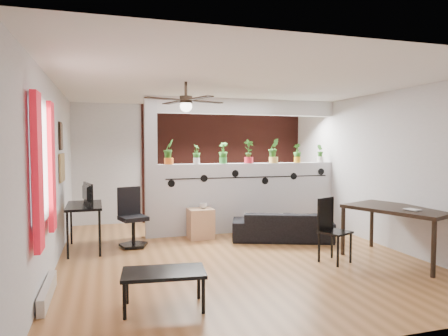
# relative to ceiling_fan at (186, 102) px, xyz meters

# --- Properties ---
(room_shell) EXTENTS (6.30, 7.10, 2.90)m
(room_shell) POSITION_rel_ceiling_fan_xyz_m (0.80, 0.30, -1.01)
(room_shell) COLOR brown
(room_shell) RESTS_ON ground
(partition_wall) EXTENTS (3.60, 0.18, 1.35)m
(partition_wall) POSITION_rel_ceiling_fan_xyz_m (1.60, 1.80, -1.64)
(partition_wall) COLOR #BCBCC1
(partition_wall) RESTS_ON ground
(ceiling_header) EXTENTS (3.60, 0.18, 0.30)m
(ceiling_header) POSITION_rel_ceiling_fan_xyz_m (1.60, 1.80, 0.14)
(ceiling_header) COLOR silver
(ceiling_header) RESTS_ON room_shell
(pier_column) EXTENTS (0.22, 0.20, 2.60)m
(pier_column) POSITION_rel_ceiling_fan_xyz_m (-0.31, 1.80, -1.01)
(pier_column) COLOR #BCBCC1
(pier_column) RESTS_ON ground
(brick_panel) EXTENTS (3.90, 0.05, 2.60)m
(brick_panel) POSITION_rel_ceiling_fan_xyz_m (1.60, 3.27, -1.01)
(brick_panel) COLOR maroon
(brick_panel) RESTS_ON ground
(vine_decal) EXTENTS (3.31, 0.01, 0.30)m
(vine_decal) POSITION_rel_ceiling_fan_xyz_m (1.60, 1.70, -1.23)
(vine_decal) COLOR black
(vine_decal) RESTS_ON partition_wall
(window_assembly) EXTENTS (0.09, 1.30, 1.55)m
(window_assembly) POSITION_rel_ceiling_fan_xyz_m (-1.76, -0.90, -0.81)
(window_assembly) COLOR white
(window_assembly) RESTS_ON room_shell
(baseboard_heater) EXTENTS (0.08, 1.00, 0.18)m
(baseboard_heater) POSITION_rel_ceiling_fan_xyz_m (-1.74, -0.90, -2.22)
(baseboard_heater) COLOR beige
(baseboard_heater) RESTS_ON ground
(corkboard) EXTENTS (0.03, 0.60, 0.45)m
(corkboard) POSITION_rel_ceiling_fan_xyz_m (-1.78, 1.25, -0.96)
(corkboard) COLOR olive
(corkboard) RESTS_ON room_shell
(framed_art) EXTENTS (0.03, 0.34, 0.44)m
(framed_art) POSITION_rel_ceiling_fan_xyz_m (-1.78, 1.20, -0.46)
(framed_art) COLOR #8C7259
(framed_art) RESTS_ON room_shell
(ceiling_fan) EXTENTS (1.19, 1.19, 0.43)m
(ceiling_fan) POSITION_rel_ceiling_fan_xyz_m (0.00, 0.00, 0.00)
(ceiling_fan) COLOR black
(ceiling_fan) RESTS_ON room_shell
(potted_plant_0) EXTENTS (0.31, 0.31, 0.47)m
(potted_plant_0) POSITION_rel_ceiling_fan_xyz_m (0.02, 1.80, -0.72)
(potted_plant_0) COLOR orange
(potted_plant_0) RESTS_ON partition_wall
(potted_plant_1) EXTENTS (0.20, 0.22, 0.37)m
(potted_plant_1) POSITION_rel_ceiling_fan_xyz_m (0.55, 1.80, -0.77)
(potted_plant_1) COLOR silver
(potted_plant_1) RESTS_ON partition_wall
(potted_plant_2) EXTENTS (0.26, 0.26, 0.41)m
(potted_plant_2) POSITION_rel_ceiling_fan_xyz_m (1.07, 1.80, -0.75)
(potted_plant_2) COLOR #338D38
(potted_plant_2) RESTS_ON partition_wall
(potted_plant_3) EXTENTS (0.32, 0.31, 0.47)m
(potted_plant_3) POSITION_rel_ceiling_fan_xyz_m (1.60, 1.80, -0.72)
(potted_plant_3) COLOR red
(potted_plant_3) RESTS_ON partition_wall
(potted_plant_4) EXTENTS (0.26, 0.21, 0.49)m
(potted_plant_4) POSITION_rel_ceiling_fan_xyz_m (2.13, 1.80, -0.71)
(potted_plant_4) COLOR gold
(potted_plant_4) RESTS_ON partition_wall
(potted_plant_5) EXTENTS (0.21, 0.18, 0.39)m
(potted_plant_5) POSITION_rel_ceiling_fan_xyz_m (2.65, 1.80, -0.76)
(potted_plant_5) COLOR orange
(potted_plant_5) RESTS_ON partition_wall
(potted_plant_6) EXTENTS (0.20, 0.22, 0.37)m
(potted_plant_6) POSITION_rel_ceiling_fan_xyz_m (3.18, 1.80, -0.77)
(potted_plant_6) COLOR silver
(potted_plant_6) RESTS_ON partition_wall
(sofa) EXTENTS (1.81, 1.20, 0.49)m
(sofa) POSITION_rel_ceiling_fan_xyz_m (1.92, 0.92, -2.07)
(sofa) COLOR black
(sofa) RESTS_ON ground
(cube_shelf) EXTENTS (0.46, 0.41, 0.55)m
(cube_shelf) POSITION_rel_ceiling_fan_xyz_m (0.54, 1.46, -2.04)
(cube_shelf) COLOR tan
(cube_shelf) RESTS_ON ground
(cup) EXTENTS (0.14, 0.14, 0.11)m
(cup) POSITION_rel_ceiling_fan_xyz_m (0.59, 1.46, -1.72)
(cup) COLOR gray
(cup) RESTS_ON cube_shelf
(computer_desk) EXTENTS (0.57, 1.05, 0.75)m
(computer_desk) POSITION_rel_ceiling_fan_xyz_m (-1.45, 1.20, -1.64)
(computer_desk) COLOR black
(computer_desk) RESTS_ON ground
(monitor) EXTENTS (0.33, 0.14, 0.18)m
(monitor) POSITION_rel_ceiling_fan_xyz_m (-1.45, 1.35, -1.47)
(monitor) COLOR black
(monitor) RESTS_ON computer_desk
(office_chair) EXTENTS (0.51, 0.52, 0.98)m
(office_chair) POSITION_rel_ceiling_fan_xyz_m (-0.70, 1.22, -1.88)
(office_chair) COLOR black
(office_chair) RESTS_ON ground
(dining_table) EXTENTS (1.35, 1.67, 0.79)m
(dining_table) POSITION_rel_ceiling_fan_xyz_m (3.05, -0.72, -1.61)
(dining_table) COLOR black
(dining_table) RESTS_ON ground
(book) EXTENTS (0.17, 0.22, 0.02)m
(book) POSITION_rel_ceiling_fan_xyz_m (2.95, -1.02, -1.51)
(book) COLOR gray
(book) RESTS_ON dining_table
(folding_chair) EXTENTS (0.50, 0.50, 0.94)m
(folding_chair) POSITION_rel_ceiling_fan_xyz_m (2.04, -0.48, -1.76)
(folding_chair) COLOR black
(folding_chair) RESTS_ON ground
(coffee_table) EXTENTS (0.90, 0.56, 0.40)m
(coffee_table) POSITION_rel_ceiling_fan_xyz_m (-0.53, -1.49, -1.96)
(coffee_table) COLOR black
(coffee_table) RESTS_ON ground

